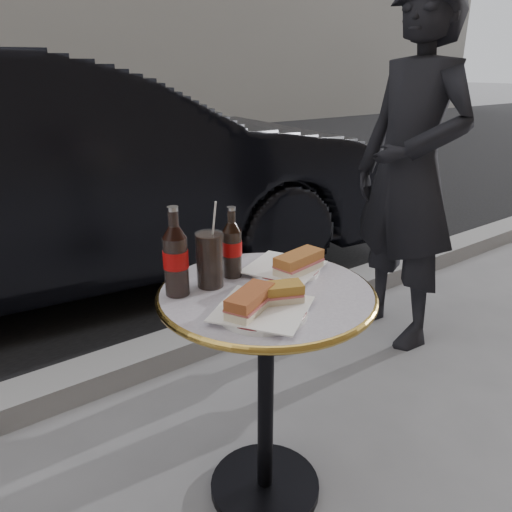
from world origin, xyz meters
TOP-DOWN VIEW (x-y plane):
  - ground at (0.00, 0.00)m, footprint 80.00×80.00m
  - curb at (0.00, 0.90)m, footprint 40.00×0.20m
  - bistro_table at (0.00, 0.00)m, footprint 0.62×0.62m
  - plate_left at (-0.10, -0.11)m, footprint 0.31×0.31m
  - plate_right at (0.13, 0.08)m, footprint 0.27×0.27m
  - sandwich_left_a at (-0.13, -0.10)m, footprint 0.17×0.13m
  - sandwich_left_b at (-0.05, -0.10)m, footprint 0.15×0.11m
  - sandwich_right at (0.14, 0.02)m, footprint 0.17×0.10m
  - cola_bottle_left at (-0.21, 0.13)m, footprint 0.09×0.09m
  - cola_bottle_right at (-0.02, 0.14)m, footprint 0.08×0.08m
  - cola_glass at (-0.11, 0.12)m, footprint 0.09×0.09m
  - parked_car at (0.05, 2.10)m, footprint 1.96×4.38m
  - pedestrian at (1.19, 0.44)m, footprint 0.47×0.66m

SIDE VIEW (x-z plane):
  - ground at x=0.00m, z-range 0.00..0.00m
  - curb at x=0.00m, z-range -0.01..0.11m
  - bistro_table at x=0.00m, z-range 0.00..0.73m
  - parked_car at x=0.05m, z-range 0.00..1.39m
  - plate_right at x=0.13m, z-range 0.73..0.74m
  - plate_left at x=-0.10m, z-range 0.73..0.75m
  - sandwich_left_b at x=-0.05m, z-range 0.75..0.79m
  - sandwich_left_a at x=-0.13m, z-range 0.75..0.80m
  - sandwich_right at x=0.14m, z-range 0.74..0.80m
  - cola_glass at x=-0.11m, z-range 0.73..0.89m
  - cola_bottle_right at x=-0.02m, z-range 0.73..0.95m
  - pedestrian at x=1.19m, z-range 0.00..1.70m
  - cola_bottle_left at x=-0.21m, z-range 0.73..0.98m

